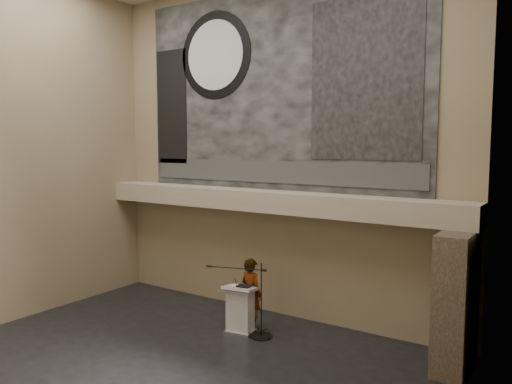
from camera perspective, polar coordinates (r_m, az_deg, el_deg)
The scene contains 19 objects.
floor at distance 10.41m, azimuth -10.47°, elevation -19.32°, with size 10.00×10.00×0.00m, color black.
wall_back at distance 12.60m, azimuth 2.04°, elevation 5.05°, with size 10.00×0.02×8.50m, color #847054.
wall_left at distance 13.44m, azimuth -26.28°, elevation 4.51°, with size 0.02×8.00×8.50m, color #847054.
wall_right at distance 6.91m, azimuth 20.10°, elevation 4.27°, with size 0.02×8.00×8.50m, color #847054.
soffit at distance 12.35m, azimuth 1.04°, elevation -1.00°, with size 10.00×0.80×0.50m, color tan.
sprinkler_left at distance 13.27m, azimuth -4.90°, elevation -1.78°, with size 0.04×0.04×0.06m, color #B2893D.
sprinkler_right at distance 11.43m, azimuth 8.93°, elevation -3.02°, with size 0.04×0.04×0.06m, color #B2893D.
banner at distance 12.65m, azimuth 1.99°, elevation 11.63°, with size 8.00×0.05×5.00m, color black.
banner_text_strip at distance 12.56m, azimuth 1.86°, elevation 2.31°, with size 7.76×0.02×0.55m, color #313131.
banner_clock_rim at distance 13.78m, azimuth -4.69°, elevation 15.31°, with size 2.30×2.30×0.02m, color black.
banner_clock_face at distance 13.77m, azimuth -4.75°, elevation 15.32°, with size 1.84×1.84×0.02m, color silver.
banner_building_print at distance 11.54m, azimuth 12.30°, elevation 12.59°, with size 2.60×0.02×3.60m, color black.
banner_brick_print at distance 14.67m, azimuth -9.61°, elevation 9.55°, with size 1.10×0.02×3.20m, color black.
stone_pier at distance 10.50m, azimuth 21.87°, elevation -11.53°, with size 0.60×1.40×2.70m, color #3D3126.
lectern at distance 11.77m, azimuth -1.81°, elevation -13.32°, with size 0.78×0.61×1.13m.
binder at distance 11.57m, azimuth -1.43°, elevation -10.72°, with size 0.29×0.23×0.04m, color black.
papers at distance 11.68m, azimuth -2.59°, elevation -10.64°, with size 0.22×0.31×0.01m, color silver.
speaker_person at distance 11.95m, azimuth -0.56°, elevation -11.55°, with size 0.62×0.40×1.69m, color white.
mic_stand at distance 11.68m, azimuth 0.36°, elevation -14.97°, with size 1.52×0.67×1.71m.
Camera 1 is at (6.65, -6.70, 4.37)m, focal length 35.00 mm.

